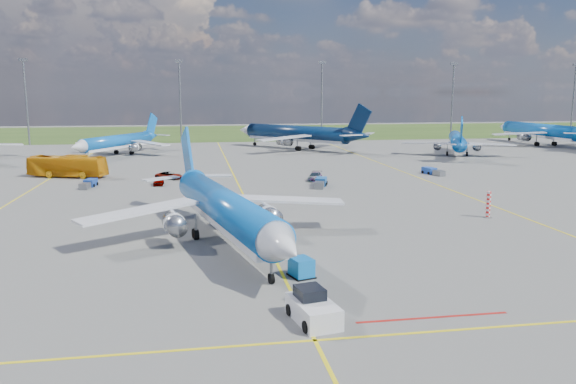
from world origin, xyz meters
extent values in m
plane|color=#575755|center=(0.00, 0.00, 0.00)|extent=(400.00, 400.00, 0.00)
cube|color=#2D4719|center=(0.00, 150.00, 0.00)|extent=(400.00, 80.00, 0.01)
cube|color=yellow|center=(0.00, 30.00, 0.01)|extent=(0.25, 160.00, 0.02)
cube|color=yellow|center=(0.00, -20.00, 0.01)|extent=(60.00, 0.25, 0.02)
cube|color=yellow|center=(-30.00, 40.00, 0.01)|extent=(0.25, 120.00, 0.02)
cube|color=yellow|center=(30.00, 40.00, 0.01)|extent=(0.25, 120.00, 0.02)
cube|color=#A5140F|center=(8.00, -18.00, 0.01)|extent=(10.00, 0.25, 0.02)
cylinder|color=slate|center=(-50.00, 110.00, 11.00)|extent=(0.50, 0.50, 22.00)
cube|color=slate|center=(-50.00, 110.00, 22.30)|extent=(2.20, 0.50, 0.80)
cylinder|color=slate|center=(-10.00, 110.00, 11.00)|extent=(0.50, 0.50, 22.00)
cube|color=slate|center=(-10.00, 110.00, 22.30)|extent=(2.20, 0.50, 0.80)
cylinder|color=slate|center=(30.00, 110.00, 11.00)|extent=(0.50, 0.50, 22.00)
cube|color=slate|center=(30.00, 110.00, 22.30)|extent=(2.20, 0.50, 0.80)
cylinder|color=slate|center=(70.00, 110.00, 11.00)|extent=(0.50, 0.50, 22.00)
cube|color=slate|center=(70.00, 110.00, 22.30)|extent=(2.20, 0.50, 0.80)
cylinder|color=slate|center=(110.00, 110.00, 11.00)|extent=(0.50, 0.50, 22.00)
cube|color=slate|center=(110.00, 110.00, 22.30)|extent=(2.20, 0.50, 0.80)
cylinder|color=red|center=(26.00, 8.00, 1.50)|extent=(0.50, 0.50, 3.00)
cube|color=silver|center=(0.48, -17.31, 0.65)|extent=(2.95, 4.54, 1.30)
cube|color=black|center=(0.36, -16.72, 1.55)|extent=(1.91, 2.07, 0.90)
cube|color=slate|center=(-0.01, -14.75, 0.55)|extent=(0.70, 2.41, 0.20)
cube|color=#0D6BBE|center=(1.35, -8.78, 0.73)|extent=(1.93, 2.17, 1.46)
imported|color=orange|center=(-27.43, 47.96, 1.84)|extent=(13.48, 7.27, 3.68)
imported|color=#999999|center=(-12.01, 37.10, 0.62)|extent=(1.49, 3.64, 1.24)
imported|color=#999999|center=(-10.69, 42.75, 0.61)|extent=(4.81, 3.67, 1.21)
imported|color=#999999|center=(12.45, 37.56, 0.67)|extent=(3.38, 4.95, 1.33)
cube|color=#1A549D|center=(12.34, 32.70, 0.60)|extent=(2.33, 3.16, 1.19)
cube|color=slate|center=(11.45, 30.02, 0.49)|extent=(1.92, 2.47, 0.98)
cube|color=#183B94|center=(-22.04, 37.68, 0.54)|extent=(1.75, 2.75, 1.09)
cube|color=slate|center=(-22.42, 35.13, 0.44)|extent=(1.47, 2.13, 0.89)
cube|color=#1B43A6|center=(33.58, 41.69, 0.55)|extent=(2.02, 2.87, 1.10)
cube|color=slate|center=(34.25, 39.19, 0.45)|extent=(1.67, 2.24, 0.90)
camera|label=1|loc=(-6.45, -49.31, 13.95)|focal=35.00mm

